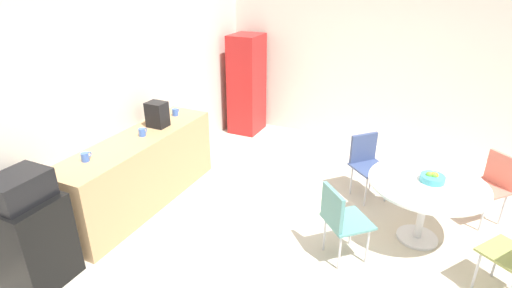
# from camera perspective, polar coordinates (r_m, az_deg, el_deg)

# --- Properties ---
(ground_plane) EXTENTS (6.00, 6.00, 0.00)m
(ground_plane) POSITION_cam_1_polar(r_m,az_deg,el_deg) (4.53, 14.05, -14.32)
(ground_plane) COLOR beige
(wall_back) EXTENTS (6.00, 0.10, 2.60)m
(wall_back) POSITION_cam_1_polar(r_m,az_deg,el_deg) (5.19, -18.66, 6.46)
(wall_back) COLOR silver
(wall_back) RESTS_ON ground_plane
(wall_side_right) EXTENTS (0.10, 6.00, 2.60)m
(wall_side_right) POSITION_cam_1_polar(r_m,az_deg,el_deg) (6.74, 20.62, 10.06)
(wall_side_right) COLOR silver
(wall_side_right) RESTS_ON ground_plane
(counter_block) EXTENTS (2.30, 0.60, 0.90)m
(counter_block) POSITION_cam_1_polar(r_m,az_deg,el_deg) (5.12, -16.27, -3.78)
(counter_block) COLOR tan
(counter_block) RESTS_ON ground_plane
(mini_fridge) EXTENTS (0.54, 0.54, 0.88)m
(mini_fridge) POSITION_cam_1_polar(r_m,az_deg,el_deg) (4.31, -29.38, -12.11)
(mini_fridge) COLOR black
(mini_fridge) RESTS_ON ground_plane
(microwave) EXTENTS (0.48, 0.38, 0.26)m
(microwave) POSITION_cam_1_polar(r_m,az_deg,el_deg) (4.03, -31.02, -5.47)
(microwave) COLOR black
(microwave) RESTS_ON mini_fridge
(locker_cabinet) EXTENTS (0.60, 0.50, 1.73)m
(locker_cabinet) POSITION_cam_1_polar(r_m,az_deg,el_deg) (7.08, -1.34, 8.58)
(locker_cabinet) COLOR #B21E1E
(locker_cabinet) RESTS_ON ground_plane
(round_table) EXTENTS (1.20, 1.20, 0.72)m
(round_table) POSITION_cam_1_polar(r_m,az_deg,el_deg) (4.56, 23.31, -6.32)
(round_table) COLOR silver
(round_table) RESTS_ON ground_plane
(chair_coral) EXTENTS (0.59, 0.59, 0.83)m
(chair_coral) POSITION_cam_1_polar(r_m,az_deg,el_deg) (5.33, 31.04, -4.51)
(chair_coral) COLOR silver
(chair_coral) RESTS_ON ground_plane
(chair_navy) EXTENTS (0.59, 0.59, 0.83)m
(chair_navy) POSITION_cam_1_polar(r_m,az_deg,el_deg) (5.26, 15.67, -2.05)
(chair_navy) COLOR silver
(chair_navy) RESTS_ON ground_plane
(chair_teal) EXTENTS (0.59, 0.59, 0.83)m
(chair_teal) POSITION_cam_1_polar(r_m,az_deg,el_deg) (4.05, 11.97, -10.09)
(chair_teal) COLOR silver
(chair_teal) RESTS_ON ground_plane
(fruit_bowl) EXTENTS (0.25, 0.25, 0.11)m
(fruit_bowl) POSITION_cam_1_polar(r_m,az_deg,el_deg) (4.52, 24.09, -4.46)
(fruit_bowl) COLOR teal
(fruit_bowl) RESTS_ON round_table
(mug_white) EXTENTS (0.13, 0.08, 0.09)m
(mug_white) POSITION_cam_1_polar(r_m,az_deg,el_deg) (5.55, -11.56, 4.52)
(mug_white) COLOR #3F66BF
(mug_white) RESTS_ON counter_block
(mug_green) EXTENTS (0.13, 0.08, 0.09)m
(mug_green) POSITION_cam_1_polar(r_m,az_deg,el_deg) (4.96, -16.07, 1.65)
(mug_green) COLOR #3F66BF
(mug_green) RESTS_ON counter_block
(mug_red) EXTENTS (0.13, 0.08, 0.09)m
(mug_red) POSITION_cam_1_polar(r_m,az_deg,el_deg) (4.52, -23.38, -1.72)
(mug_red) COLOR #3F66BF
(mug_red) RESTS_ON counter_block
(coffee_maker) EXTENTS (0.20, 0.24, 0.32)m
(coffee_maker) POSITION_cam_1_polar(r_m,az_deg,el_deg) (5.18, -14.05, 4.16)
(coffee_maker) COLOR black
(coffee_maker) RESTS_ON counter_block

